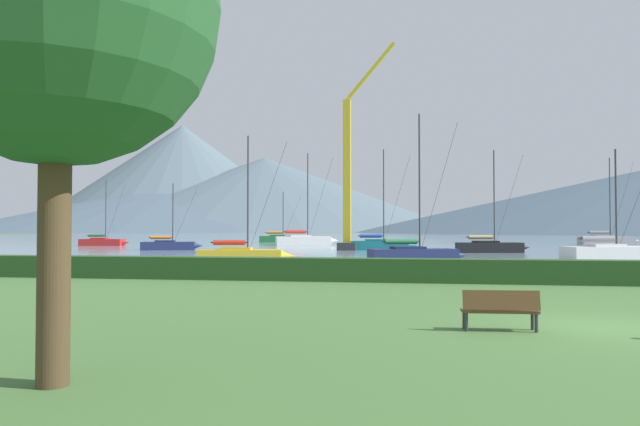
# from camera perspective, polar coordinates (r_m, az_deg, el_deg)

# --- Properties ---
(ground_plane) EXTENTS (1000.00, 1000.00, 0.00)m
(ground_plane) POSITION_cam_1_polar(r_m,az_deg,el_deg) (15.69, 26.14, -10.06)
(ground_plane) COLOR #477038
(harbor_water) EXTENTS (320.00, 246.00, 0.00)m
(harbor_water) POSITION_cam_1_polar(r_m,az_deg,el_deg) (151.91, 10.70, -2.37)
(harbor_water) COLOR gray
(harbor_water) RESTS_ON ground_plane
(hedge_line) EXTENTS (80.00, 1.20, 1.03)m
(hedge_line) POSITION_cam_1_polar(r_m,az_deg,el_deg) (26.29, 19.00, -5.47)
(hedge_line) COLOR #284C23
(hedge_line) RESTS_ON ground_plane
(sailboat_slip_1) EXTENTS (6.61, 3.58, 7.28)m
(sailboat_slip_1) POSITION_cam_1_polar(r_m,az_deg,el_deg) (65.04, -14.66, -3.07)
(sailboat_slip_1) COLOR navy
(sailboat_slip_1) RESTS_ON harbor_water
(sailboat_slip_2) EXTENTS (7.77, 4.13, 8.15)m
(sailboat_slip_2) POSITION_cam_1_polar(r_m,az_deg,el_deg) (47.04, 26.74, -3.47)
(sailboat_slip_2) COLOR white
(sailboat_slip_2) RESTS_ON harbor_water
(sailboat_slip_3) EXTENTS (6.71, 2.51, 8.93)m
(sailboat_slip_3) POSITION_cam_1_polar(r_m,az_deg,el_deg) (83.53, -20.63, -2.65)
(sailboat_slip_3) COLOR red
(sailboat_slip_3) RESTS_ON harbor_water
(sailboat_slip_4) EXTENTS (6.71, 2.78, 8.76)m
(sailboat_slip_4) POSITION_cam_1_polar(r_m,az_deg,el_deg) (40.17, -7.70, -4.09)
(sailboat_slip_4) COLOR gold
(sailboat_slip_4) RESTS_ON harbor_water
(sailboat_slip_5) EXTENTS (7.35, 2.77, 11.02)m
(sailboat_slip_5) POSITION_cam_1_polar(r_m,az_deg,el_deg) (63.33, 5.91, -3.08)
(sailboat_slip_5) COLOR #19707A
(sailboat_slip_5) RESTS_ON harbor_water
(sailboat_slip_6) EXTENTS (7.28, 3.34, 10.01)m
(sailboat_slip_6) POSITION_cam_1_polar(r_m,az_deg,el_deg) (58.73, 16.42, -3.17)
(sailboat_slip_6) COLOR black
(sailboat_slip_6) RESTS_ON harbor_water
(sailboat_slip_7) EXTENTS (7.90, 3.33, 8.52)m
(sailboat_slip_7) POSITION_cam_1_polar(r_m,az_deg,el_deg) (97.64, -3.93, -2.52)
(sailboat_slip_7) COLOR #236B38
(sailboat_slip_7) RESTS_ON harbor_water
(sailboat_slip_8) EXTENTS (8.54, 3.52, 12.42)m
(sailboat_slip_8) POSITION_cam_1_polar(r_m,az_deg,el_deg) (91.83, 26.42, -2.38)
(sailboat_slip_8) COLOR #9E9EA3
(sailboat_slip_8) RESTS_ON harbor_water
(sailboat_slip_9) EXTENTS (7.02, 3.80, 10.33)m
(sailboat_slip_9) POSITION_cam_1_polar(r_m,az_deg,el_deg) (40.52, 9.25, -4.00)
(sailboat_slip_9) COLOR navy
(sailboat_slip_9) RESTS_ON harbor_water
(sailboat_slip_10) EXTENTS (8.97, 4.85, 12.96)m
(sailboat_slip_10) POSITION_cam_1_polar(r_m,az_deg,el_deg) (81.39, -1.59, -2.64)
(sailboat_slip_10) COLOR white
(sailboat_slip_10) RESTS_ON harbor_water
(park_bench_near_path) EXTENTS (1.75, 0.58, 0.95)m
(park_bench_near_path) POSITION_cam_1_polar(r_m,az_deg,el_deg) (14.13, 17.34, -8.92)
(park_bench_near_path) COLOR brown
(park_bench_near_path) RESTS_ON ground_plane
(dock_crane) EXTENTS (6.24, 2.00, 22.38)m
(dock_crane) POSITION_cam_1_polar(r_m,az_deg,el_deg) (62.60, 2.84, 3.16)
(dock_crane) COLOR #333338
(dock_crane) RESTS_ON ground_plane
(distant_hill_west_ridge) EXTENTS (228.75, 228.75, 83.29)m
(distant_hill_west_ridge) POSITION_cam_1_polar(r_m,az_deg,el_deg) (466.78, -13.45, 3.37)
(distant_hill_west_ridge) COLOR slate
(distant_hill_west_ridge) RESTS_ON ground_plane
(distant_hill_east_ridge) EXTENTS (298.54, 298.54, 35.49)m
(distant_hill_east_ridge) POSITION_cam_1_polar(r_m,az_deg,el_deg) (430.58, -13.63, 0.59)
(distant_hill_east_ridge) COLOR #4C6070
(distant_hill_east_ridge) RESTS_ON ground_plane
(distant_hill_far_shoulder) EXTENTS (295.16, 295.16, 55.42)m
(distant_hill_far_shoulder) POSITION_cam_1_polar(r_m,az_deg,el_deg) (436.90, -5.51, 1.83)
(distant_hill_far_shoulder) COLOR slate
(distant_hill_far_shoulder) RESTS_ON ground_plane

